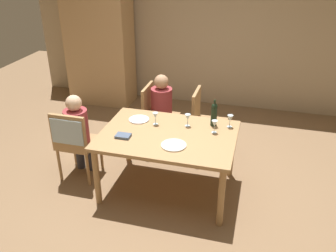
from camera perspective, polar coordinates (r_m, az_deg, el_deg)
ground_plane at (r=4.41m, az=-0.00°, el=-9.76°), size 10.00×10.00×0.00m
rear_room_partition at (r=6.35m, az=6.72°, el=15.19°), size 6.40×0.12×2.70m
armoire_cabinet at (r=6.52m, az=-10.81°, el=12.95°), size 1.18×0.62×2.18m
dining_table at (r=4.05m, az=-0.00°, el=-2.32°), size 1.51×1.08×0.74m
chair_far_left at (r=5.00m, az=-1.97°, el=2.11°), size 0.44×0.44×0.92m
chair_left_end at (r=4.39m, az=-14.91°, el=-1.81°), size 0.44×0.46×0.92m
chair_far_right at (r=4.86m, az=5.72°, el=1.21°), size 0.44×0.44×0.92m
person_woman_host at (r=4.93m, az=-0.73°, el=3.05°), size 0.33×0.29×1.10m
person_man_bearded at (r=4.48m, az=-14.06°, el=-0.51°), size 0.28×0.33×1.08m
wine_bottle_tall_green at (r=4.17m, az=7.31°, el=1.94°), size 0.07×0.07×0.32m
wine_glass_near_left at (r=4.03m, az=7.39°, el=0.31°), size 0.07×0.07×0.15m
wine_glass_centre at (r=4.14m, az=3.14°, el=1.32°), size 0.07×0.07×0.15m
wine_glass_near_right at (r=4.18m, az=-2.01°, el=1.58°), size 0.07×0.07×0.15m
wine_glass_far at (r=4.18m, az=9.82°, el=1.16°), size 0.07×0.07×0.15m
dinner_plate_host at (r=4.34m, az=-4.63°, el=1.05°), size 0.25×0.25×0.01m
dinner_plate_guest_left at (r=3.78m, az=0.91°, el=-3.06°), size 0.27×0.27×0.01m
folded_napkin at (r=3.97m, az=-7.13°, el=-1.57°), size 0.16×0.12×0.03m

